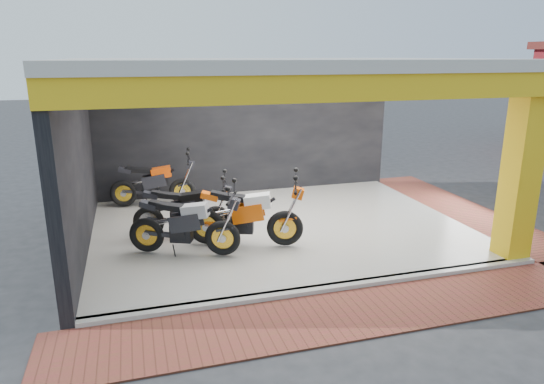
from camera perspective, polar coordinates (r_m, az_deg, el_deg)
The scene contains 15 objects.
ground at distance 9.12m, azimuth 4.69°, elevation -8.65°, with size 80.00×80.00×0.00m, color #2D2D30.
showroom_floor at distance 10.85m, azimuth 0.93°, elevation -4.24°, with size 8.00×6.00×0.10m, color silver.
showroom_ceiling at distance 10.19m, azimuth 1.02°, elevation 14.86°, with size 8.40×6.40×0.20m, color beige.
back_wall at distance 13.34m, azimuth -3.00°, elevation 7.07°, with size 8.20×0.20×3.50m, color black.
left_wall at distance 10.00m, azimuth -22.12°, elevation 3.00°, with size 0.20×6.20×3.50m, color black.
corner_column at distance 9.93m, azimuth 27.26°, elevation 2.32°, with size 0.50×0.50×3.50m, color yellow.
header_beam_front at distance 7.40m, azimuth 8.08°, elevation 12.05°, with size 8.40×0.30×0.40m, color yellow.
header_beam_right at distance 12.01m, azimuth 20.04°, elevation 12.65°, with size 0.30×6.40×0.40m, color yellow.
floor_kerb at distance 8.24m, azimuth 7.26°, elevation -11.11°, with size 8.00×0.20×0.10m, color silver.
paver_front at distance 7.64m, azimuth 9.62°, elevation -13.83°, with size 9.00×1.40×0.03m, color brown.
paver_right at distance 13.04m, azimuth 21.54°, elevation -2.07°, with size 1.40×7.00×0.03m, color brown.
moto_hero at distance 9.44m, azimuth 1.55°, elevation -2.29°, with size 2.41×0.89×1.47m, color #EE580A, non-canonical shape.
moto_row_a at distance 9.05m, azimuth -5.89°, elevation -3.46°, with size 2.27×0.84×1.39m, color black, non-canonical shape.
moto_row_b at distance 10.06m, azimuth -6.61°, elevation -1.69°, with size 2.16×0.80×1.32m, color black, non-canonical shape.
moto_row_c at distance 12.36m, azimuth -10.57°, elevation 1.54°, with size 2.23×0.83×1.36m, color black, non-canonical shape.
Camera 1 is at (-3.02, -7.73, 3.76)m, focal length 32.00 mm.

